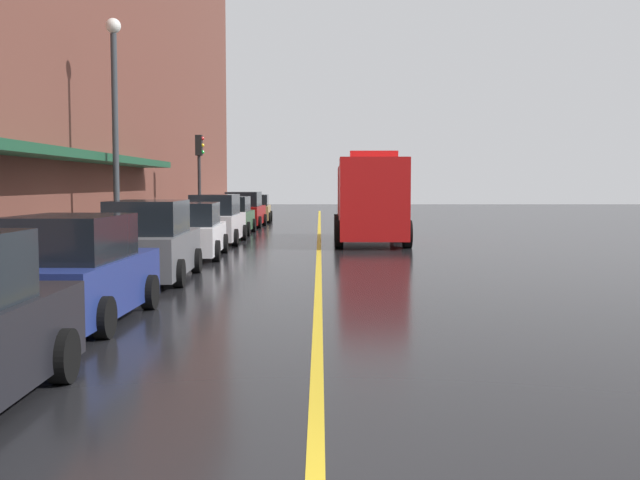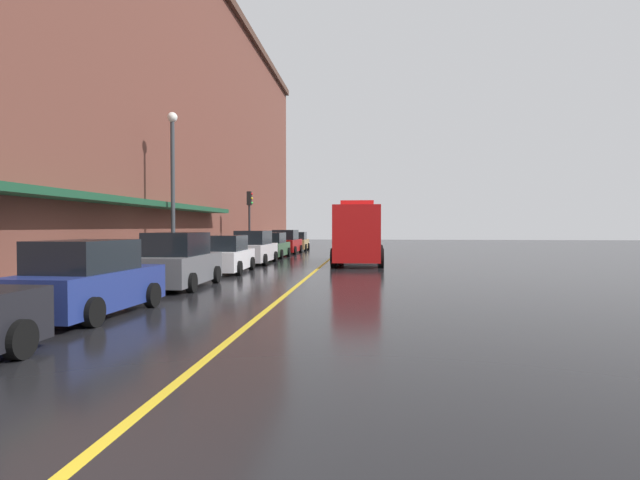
% 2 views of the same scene
% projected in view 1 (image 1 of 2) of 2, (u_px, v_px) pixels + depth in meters
% --- Properties ---
extents(ground_plane, '(112.00, 112.00, 0.00)m').
position_uv_depth(ground_plane, '(318.00, 242.00, 30.03)').
color(ground_plane, black).
extents(sidewalk_left, '(2.40, 70.00, 0.15)m').
position_uv_depth(sidewalk_left, '(161.00, 241.00, 30.01)').
color(sidewalk_left, '#ADA8A0').
rests_on(sidewalk_left, ground).
extents(lane_center_stripe, '(0.16, 70.00, 0.01)m').
position_uv_depth(lane_center_stripe, '(318.00, 242.00, 30.03)').
color(lane_center_stripe, gold).
rests_on(lane_center_stripe, ground).
extents(parked_car_1, '(2.11, 4.37, 1.80)m').
position_uv_depth(parked_car_1, '(73.00, 273.00, 12.60)').
color(parked_car_1, navy).
rests_on(parked_car_1, ground).
extents(parked_car_2, '(2.09, 4.56, 1.91)m').
position_uv_depth(parked_car_2, '(149.00, 243.00, 18.21)').
color(parked_car_2, '#595B60').
rests_on(parked_car_2, ground).
extents(parked_car_3, '(2.13, 4.64, 1.72)m').
position_uv_depth(parked_car_3, '(191.00, 232.00, 23.85)').
color(parked_car_3, silver).
rests_on(parked_car_3, ground).
extents(parked_car_4, '(2.08, 4.67, 1.90)m').
position_uv_depth(parked_car_4, '(215.00, 221.00, 29.57)').
color(parked_car_4, silver).
rests_on(parked_car_4, ground).
extents(parked_car_5, '(1.96, 4.75, 1.73)m').
position_uv_depth(parked_car_5, '(231.00, 216.00, 35.04)').
color(parked_car_5, '#2D5133').
rests_on(parked_car_5, ground).
extents(parked_car_6, '(2.19, 4.37, 1.88)m').
position_uv_depth(parked_car_6, '(243.00, 211.00, 40.56)').
color(parked_car_6, maroon).
rests_on(parked_car_6, ground).
extents(parked_car_7, '(2.14, 4.39, 1.67)m').
position_uv_depth(parked_car_7, '(254.00, 209.00, 45.67)').
color(parked_car_7, '#A5844C').
rests_on(parked_car_7, ground).
extents(fire_truck, '(2.84, 7.98, 3.48)m').
position_uv_depth(fire_truck, '(368.00, 200.00, 30.05)').
color(fire_truck, red).
rests_on(fire_truck, ground).
extents(parking_meter_0, '(0.14, 0.18, 1.33)m').
position_uv_depth(parking_meter_0, '(82.00, 239.00, 17.27)').
color(parking_meter_0, '#4C4C51').
rests_on(parking_meter_0, sidewalk_left).
extents(parking_meter_1, '(0.14, 0.18, 1.33)m').
position_uv_depth(parking_meter_1, '(172.00, 218.00, 27.89)').
color(parking_meter_1, '#4C4C51').
rests_on(parking_meter_1, sidewalk_left).
extents(parking_meter_2, '(0.14, 0.18, 1.33)m').
position_uv_depth(parking_meter_2, '(173.00, 218.00, 28.08)').
color(parking_meter_2, '#4C4C51').
rests_on(parking_meter_2, sidewalk_left).
extents(parking_meter_3, '(0.14, 0.18, 1.33)m').
position_uv_depth(parking_meter_3, '(115.00, 231.00, 20.06)').
color(parking_meter_3, '#4C4C51').
rests_on(parking_meter_3, sidewalk_left).
extents(street_lamp_left, '(0.44, 0.44, 6.94)m').
position_uv_depth(street_lamp_left, '(114.00, 112.00, 22.17)').
color(street_lamp_left, '#33383D').
rests_on(street_lamp_left, sidewalk_left).
extents(traffic_light_near, '(0.38, 0.36, 4.30)m').
position_uv_depth(traffic_light_near, '(198.00, 165.00, 33.53)').
color(traffic_light_near, '#232326').
rests_on(traffic_light_near, sidewalk_left).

